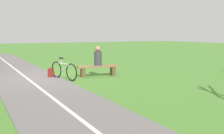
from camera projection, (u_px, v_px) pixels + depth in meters
ground_plane at (50, 77)px, 10.51m from camera, size 80.00×80.00×0.00m
paved_path at (57, 102)px, 6.62m from camera, size 3.22×36.04×0.02m
path_centre_line at (57, 102)px, 6.62m from camera, size 0.73×32.00×0.00m
bench at (98, 69)px, 10.67m from camera, size 1.80×0.69×0.46m
person_seated at (98, 57)px, 10.60m from camera, size 0.37×0.37×0.82m
bicycle at (64, 70)px, 9.93m from camera, size 0.54×1.65×0.86m
backpack at (51, 73)px, 10.50m from camera, size 0.33×0.38×0.37m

